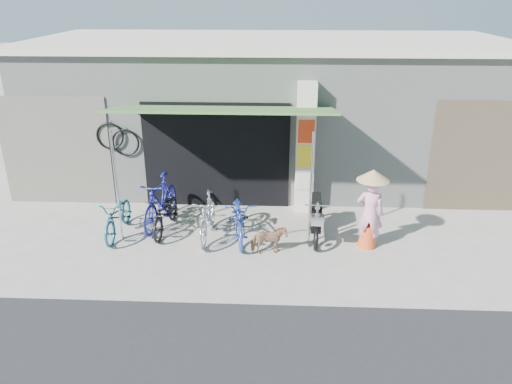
{
  "coord_description": "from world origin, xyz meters",
  "views": [
    {
      "loc": [
        0.23,
        -8.43,
        4.87
      ],
      "look_at": [
        -0.2,
        1.0,
        1.0
      ],
      "focal_mm": 35.0,
      "sensor_mm": 36.0,
      "label": 1
    }
  ],
  "objects_px": {
    "bike_black": "(166,212)",
    "nun": "(370,209)",
    "bike_navy": "(240,217)",
    "bike_blue": "(160,201)",
    "street_dog": "(269,240)",
    "bike_teal": "(118,216)",
    "bike_silver": "(208,217)",
    "moped": "(315,216)"
  },
  "relations": [
    {
      "from": "bike_blue",
      "to": "bike_teal",
      "type": "bearing_deg",
      "value": -137.29
    },
    {
      "from": "bike_teal",
      "to": "moped",
      "type": "xyz_separation_m",
      "value": [
        4.15,
        0.15,
        0.02
      ]
    },
    {
      "from": "bike_silver",
      "to": "bike_black",
      "type": "bearing_deg",
      "value": 164.38
    },
    {
      "from": "bike_navy",
      "to": "nun",
      "type": "height_order",
      "value": "nun"
    },
    {
      "from": "bike_silver",
      "to": "nun",
      "type": "height_order",
      "value": "nun"
    },
    {
      "from": "bike_blue",
      "to": "nun",
      "type": "relative_size",
      "value": 1.12
    },
    {
      "from": "bike_silver",
      "to": "nun",
      "type": "relative_size",
      "value": 0.98
    },
    {
      "from": "bike_blue",
      "to": "bike_navy",
      "type": "relative_size",
      "value": 1.02
    },
    {
      "from": "bike_navy",
      "to": "nun",
      "type": "xyz_separation_m",
      "value": [
        2.61,
        -0.26,
        0.35
      ]
    },
    {
      "from": "bike_teal",
      "to": "bike_black",
      "type": "bearing_deg",
      "value": 13.04
    },
    {
      "from": "bike_black",
      "to": "street_dog",
      "type": "relative_size",
      "value": 2.33
    },
    {
      "from": "bike_silver",
      "to": "moped",
      "type": "relative_size",
      "value": 0.94
    },
    {
      "from": "moped",
      "to": "bike_black",
      "type": "bearing_deg",
      "value": -179.02
    },
    {
      "from": "nun",
      "to": "bike_teal",
      "type": "bearing_deg",
      "value": 9.81
    },
    {
      "from": "nun",
      "to": "bike_silver",
      "type": "bearing_deg",
      "value": 9.4
    },
    {
      "from": "bike_blue",
      "to": "bike_black",
      "type": "bearing_deg",
      "value": -49.68
    },
    {
      "from": "bike_blue",
      "to": "bike_black",
      "type": "height_order",
      "value": "bike_blue"
    },
    {
      "from": "bike_black",
      "to": "moped",
      "type": "distance_m",
      "value": 3.18
    },
    {
      "from": "nun",
      "to": "moped",
      "type": "bearing_deg",
      "value": -10.12
    },
    {
      "from": "bike_teal",
      "to": "bike_silver",
      "type": "bearing_deg",
      "value": -2.33
    },
    {
      "from": "bike_teal",
      "to": "bike_black",
      "type": "relative_size",
      "value": 1.0
    },
    {
      "from": "bike_teal",
      "to": "bike_blue",
      "type": "bearing_deg",
      "value": 33.66
    },
    {
      "from": "bike_blue",
      "to": "bike_black",
      "type": "xyz_separation_m",
      "value": [
        0.18,
        -0.3,
        -0.13
      ]
    },
    {
      "from": "bike_teal",
      "to": "bike_navy",
      "type": "relative_size",
      "value": 0.9
    },
    {
      "from": "bike_teal",
      "to": "nun",
      "type": "xyz_separation_m",
      "value": [
        5.18,
        -0.29,
        0.4
      ]
    },
    {
      "from": "bike_blue",
      "to": "bike_navy",
      "type": "xyz_separation_m",
      "value": [
        1.78,
        -0.55,
        -0.08
      ]
    },
    {
      "from": "bike_teal",
      "to": "bike_blue",
      "type": "xyz_separation_m",
      "value": [
        0.78,
        0.52,
        0.13
      ]
    },
    {
      "from": "bike_navy",
      "to": "street_dog",
      "type": "height_order",
      "value": "bike_navy"
    },
    {
      "from": "bike_silver",
      "to": "street_dog",
      "type": "relative_size",
      "value": 2.32
    },
    {
      "from": "bike_teal",
      "to": "street_dog",
      "type": "height_order",
      "value": "bike_teal"
    },
    {
      "from": "street_dog",
      "to": "nun",
      "type": "relative_size",
      "value": 0.42
    },
    {
      "from": "bike_silver",
      "to": "bike_navy",
      "type": "xyz_separation_m",
      "value": [
        0.66,
        0.05,
        -0.01
      ]
    },
    {
      "from": "bike_blue",
      "to": "street_dog",
      "type": "xyz_separation_m",
      "value": [
        2.4,
        -1.22,
        -0.26
      ]
    },
    {
      "from": "street_dog",
      "to": "nun",
      "type": "distance_m",
      "value": 2.1
    },
    {
      "from": "bike_silver",
      "to": "moped",
      "type": "xyz_separation_m",
      "value": [
        2.24,
        0.23,
        -0.04
      ]
    },
    {
      "from": "bike_blue",
      "to": "moped",
      "type": "bearing_deg",
      "value": 2.95
    },
    {
      "from": "bike_black",
      "to": "street_dog",
      "type": "height_order",
      "value": "bike_black"
    },
    {
      "from": "bike_blue",
      "to": "nun",
      "type": "distance_m",
      "value": 4.47
    },
    {
      "from": "bike_black",
      "to": "nun",
      "type": "distance_m",
      "value": 4.26
    },
    {
      "from": "bike_black",
      "to": "moped",
      "type": "bearing_deg",
      "value": 3.04
    },
    {
      "from": "street_dog",
      "to": "bike_blue",
      "type": "bearing_deg",
      "value": 50.92
    },
    {
      "from": "bike_navy",
      "to": "nun",
      "type": "relative_size",
      "value": 1.09
    }
  ]
}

